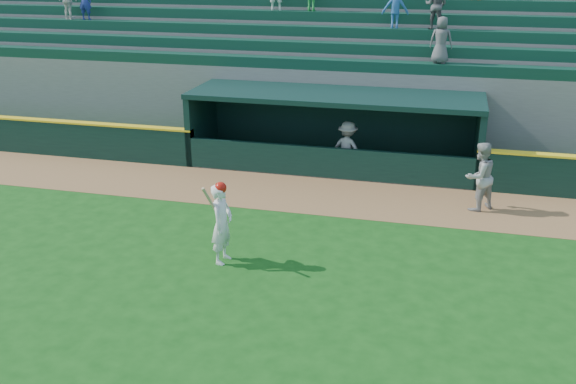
# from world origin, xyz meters

# --- Properties ---
(ground) EXTENTS (120.00, 120.00, 0.00)m
(ground) POSITION_xyz_m (0.00, 0.00, 0.00)
(ground) COLOR #134611
(ground) RESTS_ON ground
(warning_track) EXTENTS (40.00, 3.00, 0.01)m
(warning_track) POSITION_xyz_m (0.00, 4.90, 0.01)
(warning_track) COLOR brown
(warning_track) RESTS_ON ground
(dugout_player_front) EXTENTS (1.18, 1.17, 1.92)m
(dugout_player_front) POSITION_xyz_m (4.56, 4.92, 0.96)
(dugout_player_front) COLOR #9B9B96
(dugout_player_front) RESTS_ON ground
(dugout_player_inside) EXTENTS (1.26, 0.95, 1.72)m
(dugout_player_inside) POSITION_xyz_m (0.58, 7.01, 0.86)
(dugout_player_inside) COLOR gray
(dugout_player_inside) RESTS_ON ground
(dugout) EXTENTS (9.40, 2.80, 2.46)m
(dugout) POSITION_xyz_m (0.00, 8.00, 1.36)
(dugout) COLOR slate
(dugout) RESTS_ON ground
(stands) EXTENTS (34.50, 6.25, 7.10)m
(stands) POSITION_xyz_m (0.01, 12.57, 2.40)
(stands) COLOR slate
(stands) RESTS_ON ground
(batter_at_plate) EXTENTS (0.54, 0.84, 1.96)m
(batter_at_plate) POSITION_xyz_m (-1.18, 0.18, 0.97)
(batter_at_plate) COLOR white
(batter_at_plate) RESTS_ON ground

